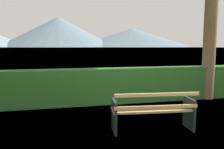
# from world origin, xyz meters

# --- Properties ---
(ground_plane) EXTENTS (1400.00, 1400.00, 0.00)m
(ground_plane) POSITION_xyz_m (0.00, 0.00, 0.00)
(ground_plane) COLOR #567A38
(water_surface) EXTENTS (620.00, 620.00, 0.00)m
(water_surface) POSITION_xyz_m (0.00, 308.40, 0.00)
(water_surface) COLOR slate
(water_surface) RESTS_ON ground_plane
(park_bench) EXTENTS (1.78, 0.74, 0.87)m
(park_bench) POSITION_xyz_m (-0.01, -0.06, 0.43)
(park_bench) COLOR tan
(park_bench) RESTS_ON ground_plane
(hedge_row) EXTENTS (13.88, 0.61, 1.10)m
(hedge_row) POSITION_xyz_m (0.00, 2.53, 0.55)
(hedge_row) COLOR #285B23
(hedge_row) RESTS_ON ground_plane
(distant_hills) EXTENTS (774.79, 369.58, 78.56)m
(distant_hills) POSITION_xyz_m (-91.02, 567.16, 35.29)
(distant_hills) COLOR slate
(distant_hills) RESTS_ON ground_plane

